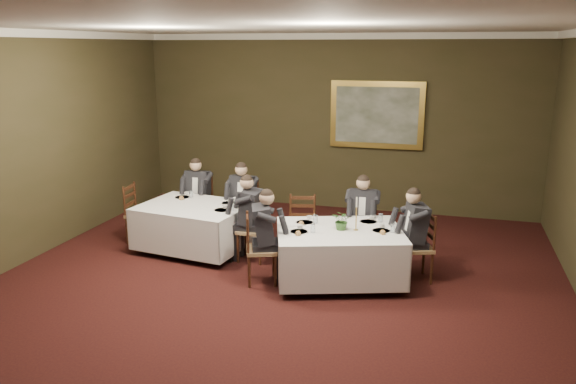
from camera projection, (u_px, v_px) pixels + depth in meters
The scene contains 25 objects.
ground at pixel (255, 312), 7.07m from camera, with size 10.00×10.00×0.00m, color black.
ceiling at pixel (250, 23), 6.19m from camera, with size 8.00×10.00×0.10m, color silver.
back_wall at pixel (336, 123), 11.28m from camera, with size 8.00×0.10×3.50m, color #35311A.
crown_molding at pixel (250, 29), 6.20m from camera, with size 8.00×10.00×0.12m.
table_main at pixel (339, 251), 7.92m from camera, with size 2.08×1.81×0.67m.
table_second at pixel (194, 224), 9.13m from camera, with size 1.86×1.51×0.67m.
chair_main_backleft at pixel (302, 241), 8.82m from camera, with size 0.53×0.51×1.00m.
chair_main_backright at pixel (362, 240), 8.85m from camera, with size 0.47×0.45×1.00m.
diner_main_backright at pixel (362, 227), 8.78m from camera, with size 0.44×0.51×1.35m.
chair_main_endleft at pixel (261, 263), 7.92m from camera, with size 0.55×0.56×1.00m.
diner_main_endleft at pixel (262, 248), 7.87m from camera, with size 0.59×0.55×1.35m.
chair_main_endright at pixel (416, 261), 8.00m from camera, with size 0.54×0.56×1.00m.
diner_main_endright at pixel (416, 246), 7.94m from camera, with size 0.59×0.54×1.35m.
chair_sec_backleft at pixel (200, 216), 10.12m from camera, with size 0.46×0.45×1.00m.
diner_sec_backleft at pixel (199, 204), 10.06m from camera, with size 0.44×0.50×1.35m.
chair_sec_backright at pixel (244, 222), 9.77m from camera, with size 0.46×0.44×1.00m.
diner_sec_backright at pixel (244, 210), 9.70m from camera, with size 0.43×0.50×1.35m.
chair_sec_endright at pixel (253, 242), 8.76m from camera, with size 0.43×0.45×1.00m.
diner_sec_endright at pixel (252, 228), 8.70m from camera, with size 0.49×0.43×1.35m.
chair_sec_endleft at pixel (141, 225), 9.59m from camera, with size 0.45×0.47×1.00m.
centerpiece at pixel (342, 220), 7.81m from camera, with size 0.27×0.23×0.29m, color #2D5926.
candlestick at pixel (356, 218), 7.78m from camera, with size 0.07×0.07×0.49m.
place_setting_table_main at pixel (308, 220), 8.18m from camera, with size 0.33×0.31×0.14m.
place_setting_table_second at pixel (186, 195), 9.55m from camera, with size 0.33×0.31×0.14m.
painting at pixel (377, 115), 10.95m from camera, with size 1.82×0.09×1.31m.
Camera 1 is at (2.18, -6.09, 3.25)m, focal length 35.00 mm.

